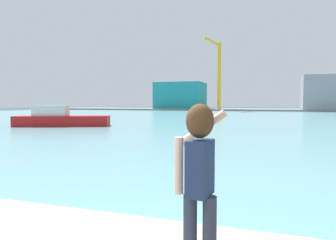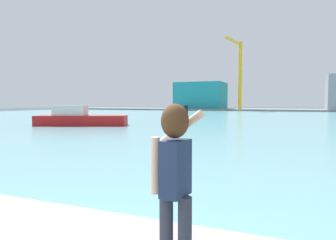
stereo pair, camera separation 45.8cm
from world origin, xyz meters
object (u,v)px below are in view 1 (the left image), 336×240
object	(u,v)px
person_photographer	(199,171)
port_crane	(218,69)
boat_moored	(60,119)
warehouse_right	(330,92)
warehouse_left	(181,96)

from	to	relation	value
person_photographer	port_crane	distance (m)	85.98
boat_moored	port_crane	world-z (taller)	port_crane
person_photographer	warehouse_right	size ratio (longest dim) A/B	0.13
port_crane	warehouse_left	bearing A→B (deg)	157.01
warehouse_left	person_photographer	bearing A→B (deg)	-73.71
boat_moored	warehouse_left	distance (m)	68.80
boat_moored	warehouse_left	bearing A→B (deg)	74.73
port_crane	warehouse_right	bearing A→B (deg)	3.66
person_photographer	port_crane	size ratio (longest dim) A/B	0.09
boat_moored	warehouse_left	xyz separation A→B (m)	(-7.95, 68.23, 3.77)
warehouse_left	port_crane	xyz separation A→B (m)	(12.45, -5.28, 7.35)
person_photographer	port_crane	world-z (taller)	port_crane
person_photographer	warehouse_right	distance (m)	87.50
person_photographer	warehouse_right	bearing A→B (deg)	-3.22
boat_moored	warehouse_right	size ratio (longest dim) A/B	0.64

